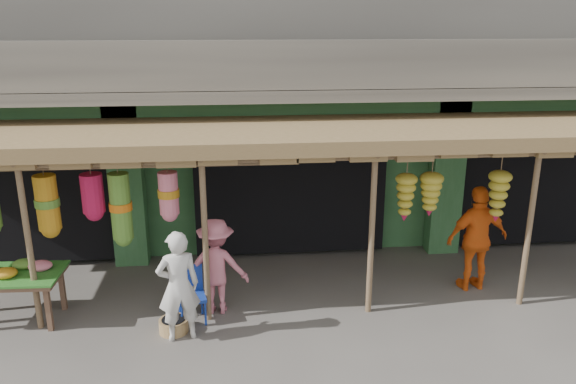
{
  "coord_description": "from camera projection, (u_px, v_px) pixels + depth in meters",
  "views": [
    {
      "loc": [
        -1.03,
        -7.96,
        4.43
      ],
      "look_at": [
        -0.16,
        1.0,
        1.64
      ],
      "focal_mm": 35.0,
      "sensor_mm": 36.0,
      "label": 1
    }
  ],
  "objects": [
    {
      "name": "ground",
      "position": [
        304.0,
        308.0,
        8.97
      ],
      "size": [
        80.0,
        80.0,
        0.0
      ],
      "primitive_type": "plane",
      "color": "#514C47",
      "rests_on": "ground"
    },
    {
      "name": "building",
      "position": [
        278.0,
        68.0,
        12.6
      ],
      "size": [
        16.4,
        6.8,
        7.0
      ],
      "color": "gray",
      "rests_on": "ground"
    },
    {
      "name": "awning",
      "position": [
        289.0,
        140.0,
        8.96
      ],
      "size": [
        14.0,
        2.7,
        2.79
      ],
      "color": "brown",
      "rests_on": "ground"
    },
    {
      "name": "flower_table",
      "position": [
        11.0,
        276.0,
        8.4
      ],
      "size": [
        1.57,
        0.95,
        0.92
      ],
      "rotation": [
        0.0,
        0.0,
        -0.03
      ],
      "color": "brown",
      "rests_on": "ground"
    },
    {
      "name": "blue_chair",
      "position": [
        191.0,
        291.0,
        8.51
      ],
      "size": [
        0.48,
        0.48,
        0.85
      ],
      "rotation": [
        0.0,
        0.0,
        0.2
      ],
      "color": "#173497",
      "rests_on": "ground"
    },
    {
      "name": "basket_right",
      "position": [
        174.0,
        325.0,
        8.27
      ],
      "size": [
        0.51,
        0.51,
        0.2
      ],
      "primitive_type": "cylinder",
      "rotation": [
        0.0,
        0.0,
        -0.21
      ],
      "color": "olive",
      "rests_on": "ground"
    },
    {
      "name": "person_front",
      "position": [
        178.0,
        286.0,
        7.89
      ],
      "size": [
        0.68,
        0.53,
        1.65
      ],
      "primitive_type": "imported",
      "rotation": [
        0.0,
        0.0,
        3.39
      ],
      "color": "silver",
      "rests_on": "ground"
    },
    {
      "name": "person_vendor",
      "position": [
        477.0,
        239.0,
        9.37
      ],
      "size": [
        1.11,
        0.56,
        1.82
      ],
      "primitive_type": "imported",
      "rotation": [
        0.0,
        0.0,
        3.25
      ],
      "color": "orange",
      "rests_on": "ground"
    },
    {
      "name": "person_shopper",
      "position": [
        216.0,
        266.0,
        8.66
      ],
      "size": [
        1.05,
        0.68,
        1.53
      ],
      "primitive_type": "imported",
      "rotation": [
        0.0,
        0.0,
        3.02
      ],
      "color": "#BF6575",
      "rests_on": "ground"
    }
  ]
}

